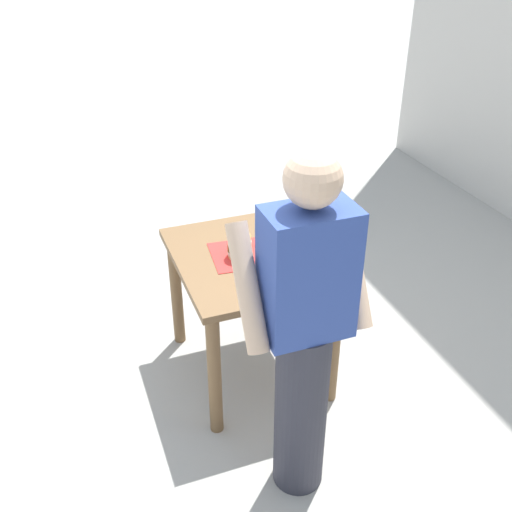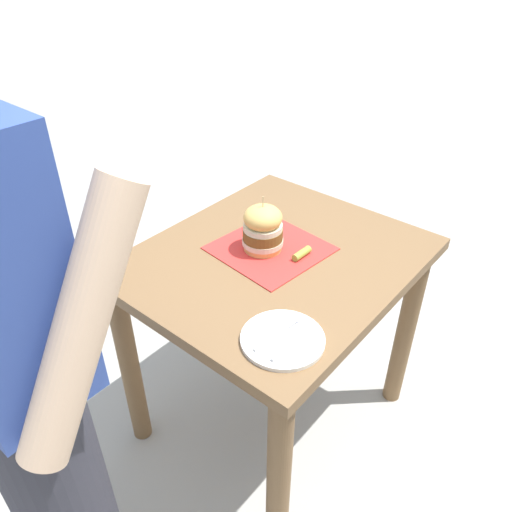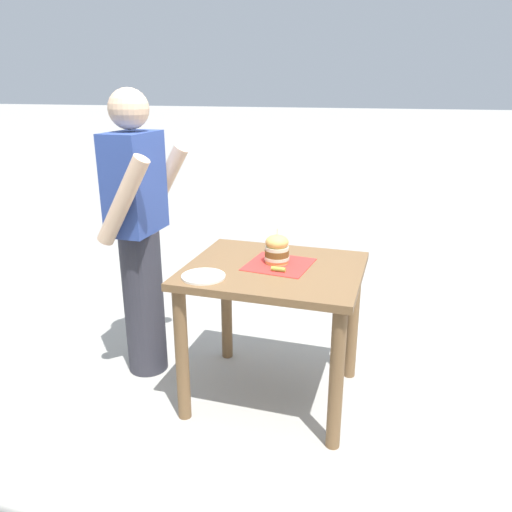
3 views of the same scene
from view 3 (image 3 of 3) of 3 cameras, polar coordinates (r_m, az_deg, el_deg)
The scene contains 7 objects.
ground_plane at distance 3.00m, azimuth 1.89°, elevation -15.50°, with size 80.00×80.00×0.00m, color #ADAAA3.
patio_table at distance 2.70m, azimuth 2.04°, elevation -4.27°, with size 0.79×0.92×0.79m.
serving_paper at distance 2.67m, azimuth 2.64°, elevation -0.97°, with size 0.33×0.33×0.00m, color red.
sandwich at distance 2.67m, azimuth 2.33°, elevation 0.80°, with size 0.13×0.13×0.19m.
pickle_spear at distance 2.56m, azimuth 2.58°, elevation -1.51°, with size 0.02×0.02×0.07m, color #8EA83D.
side_plate_with_forks at distance 2.50m, azimuth -6.03°, elevation -2.32°, with size 0.22×0.22×0.02m.
diner_across_table at distance 2.97m, azimuth -13.21°, elevation 2.50°, with size 0.55×0.35×1.69m.
Camera 3 is at (-2.40, -0.63, 1.69)m, focal length 35.00 mm.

